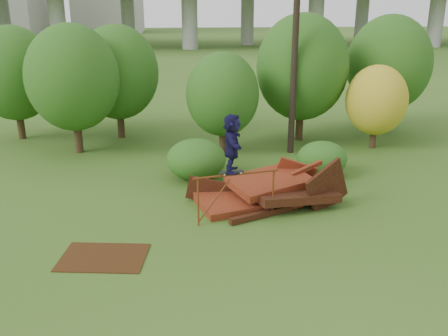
{
  "coord_description": "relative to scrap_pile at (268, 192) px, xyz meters",
  "views": [
    {
      "loc": [
        -2.22,
        -12.64,
        6.55
      ],
      "look_at": [
        -0.8,
        2.0,
        1.6
      ],
      "focal_mm": 40.0,
      "sensor_mm": 36.0,
      "label": 1
    }
  ],
  "objects": [
    {
      "name": "skater",
      "position": [
        -1.4,
        -1.33,
        2.13
      ],
      "size": [
        0.68,
        1.69,
        1.78
      ],
      "primitive_type": "imported",
      "rotation": [
        0.0,
        0.0,
        1.47
      ],
      "color": "#14113A",
      "rests_on": "skateboard"
    },
    {
      "name": "tree_6",
      "position": [
        -10.72,
        9.49,
        2.83
      ],
      "size": [
        3.93,
        3.93,
        5.5
      ],
      "color": "black",
      "rests_on": "ground"
    },
    {
      "name": "skateboard",
      "position": [
        -1.4,
        -1.33,
        1.23
      ],
      "size": [
        0.76,
        0.35,
        0.08
      ],
      "rotation": [
        0.0,
        0.0,
        0.21
      ],
      "color": "black",
      "rests_on": "grind_rail"
    },
    {
      "name": "scrap_pile",
      "position": [
        0.0,
        0.0,
        0.0
      ],
      "size": [
        5.58,
        3.27,
        1.97
      ],
      "color": "#511A0E",
      "rests_on": "ground"
    },
    {
      "name": "tree_2",
      "position": [
        -0.99,
        6.02,
        2.26
      ],
      "size": [
        3.2,
        3.2,
        4.51
      ],
      "color": "black",
      "rests_on": "ground"
    },
    {
      "name": "flat_plate",
      "position": [
        -5.08,
        -3.32,
        -0.38
      ],
      "size": [
        2.46,
        1.91,
        0.03
      ],
      "primitive_type": "cube",
      "rotation": [
        0.0,
        0.0,
        -0.14
      ],
      "color": "#3A200C",
      "rests_on": "ground"
    },
    {
      "name": "tree_0",
      "position": [
        -7.45,
        6.79,
        2.97
      ],
      "size": [
        4.04,
        4.04,
        5.7
      ],
      "color": "black",
      "rests_on": "ground"
    },
    {
      "name": "shrub_right",
      "position": [
        2.58,
        2.58,
        0.29
      ],
      "size": [
        1.96,
        1.8,
        1.39
      ],
      "primitive_type": "ellipsoid",
      "color": "#1D4512",
      "rests_on": "ground"
    },
    {
      "name": "utility_pole",
      "position": [
        2.09,
        5.84,
        4.7
      ],
      "size": [
        1.4,
        0.28,
        10.05
      ],
      "color": "black",
      "rests_on": "ground"
    },
    {
      "name": "shrub_left",
      "position": [
        -2.31,
        2.7,
        0.39
      ],
      "size": [
        2.28,
        2.1,
        1.58
      ],
      "primitive_type": "ellipsoid",
      "color": "#1D4512",
      "rests_on": "ground"
    },
    {
      "name": "grind_rail",
      "position": [
        -1.25,
        -1.29,
        0.76
      ],
      "size": [
        2.7,
        0.64,
        1.57
      ],
      "color": "maroon",
      "rests_on": "ground"
    },
    {
      "name": "ground",
      "position": [
        -0.79,
        -2.85,
        -0.4
      ],
      "size": [
        240.0,
        240.0,
        0.0
      ],
      "primitive_type": "plane",
      "color": "#2D5116",
      "rests_on": "ground"
    },
    {
      "name": "tree_1",
      "position": [
        -5.8,
        9.28,
        2.84
      ],
      "size": [
        3.97,
        3.97,
        5.53
      ],
      "color": "black",
      "rests_on": "ground"
    },
    {
      "name": "tree_4",
      "position": [
        6.08,
        6.21,
        1.84
      ],
      "size": [
        2.79,
        2.79,
        3.85
      ],
      "color": "black",
      "rests_on": "ground"
    },
    {
      "name": "tree_3",
      "position": [
        2.98,
        7.92,
        3.14
      ],
      "size": [
        4.37,
        4.37,
        6.06
      ],
      "color": "black",
      "rests_on": "ground"
    },
    {
      "name": "tree_5",
      "position": [
        7.79,
        9.2,
        3.11
      ],
      "size": [
        4.23,
        4.23,
        5.95
      ],
      "color": "black",
      "rests_on": "ground"
    }
  ]
}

